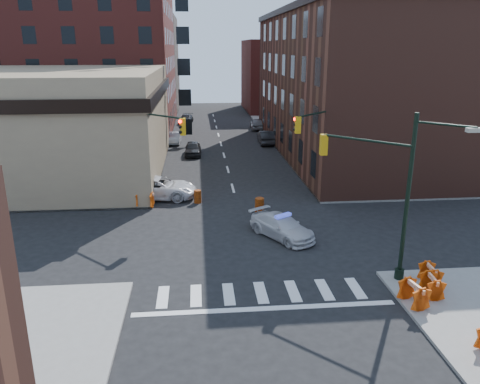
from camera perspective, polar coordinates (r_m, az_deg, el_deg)
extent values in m
plane|color=black|center=(28.22, 0.70, -5.39)|extent=(140.00, 140.00, 0.00)
cube|color=gray|center=(62.97, -24.10, 5.90)|extent=(34.00, 54.50, 0.15)
cube|color=gray|center=(64.95, 18.28, 6.84)|extent=(34.00, 54.50, 0.15)
cube|color=#8D7A5C|center=(45.18, -23.85, 7.71)|extent=(22.00, 22.00, 9.00)
cube|color=maroon|center=(67.76, -19.66, 17.29)|extent=(25.00, 25.00, 24.00)
cube|color=#522B21|center=(51.03, 13.01, 12.50)|extent=(14.00, 34.00, 14.00)
cube|color=brown|center=(88.93, -14.35, 14.92)|extent=(20.00, 18.00, 16.00)
cube|color=maroon|center=(85.68, 6.17, 13.93)|extent=(16.00, 16.00, 12.00)
cylinder|color=black|center=(22.81, 19.73, -0.92)|extent=(0.20, 0.20, 8.00)
cylinder|color=black|center=(24.18, 18.82, -9.40)|extent=(0.44, 0.44, 0.50)
cylinder|color=black|center=(23.02, 15.11, 6.10)|extent=(3.27, 3.27, 0.12)
cube|color=#BF8C0C|center=(24.11, 10.17, 5.70)|extent=(0.35, 0.35, 1.05)
sphere|color=#FF0C05|center=(24.24, 10.47, 6.59)|extent=(0.22, 0.22, 0.22)
sphere|color=black|center=(24.30, 10.43, 5.82)|extent=(0.22, 0.22, 0.22)
sphere|color=black|center=(24.36, 10.39, 5.06)|extent=(0.22, 0.22, 0.22)
cylinder|color=black|center=(21.66, 23.67, 7.54)|extent=(1.91, 1.91, 0.10)
cube|color=#99998C|center=(21.38, 26.72, 6.77)|extent=(0.70, 0.25, 0.18)
cylinder|color=black|center=(33.14, -12.26, 5.17)|extent=(0.20, 0.20, 8.00)
cylinder|color=black|center=(34.10, -11.86, -1.00)|extent=(0.44, 0.44, 0.50)
cylinder|color=black|center=(30.99, -9.93, 9.19)|extent=(3.27, 3.27, 0.12)
cube|color=#BF8C0C|center=(29.40, -6.99, 7.90)|extent=(0.35, 0.35, 1.05)
sphere|color=#FF0C05|center=(29.20, -7.33, 8.52)|extent=(0.22, 0.22, 0.22)
sphere|color=black|center=(29.25, -7.31, 7.88)|extent=(0.22, 0.22, 0.22)
sphere|color=black|center=(29.31, -7.28, 7.25)|extent=(0.22, 0.22, 0.22)
cylinder|color=black|center=(34.24, 11.06, 5.63)|extent=(0.20, 0.20, 8.00)
cylinder|color=black|center=(35.17, 10.71, -0.36)|extent=(0.44, 0.44, 0.50)
cylinder|color=black|center=(31.90, 9.32, 9.44)|extent=(3.27, 3.27, 0.12)
cube|color=#BF8C0C|center=(30.07, 7.06, 8.11)|extent=(0.35, 0.35, 1.05)
sphere|color=#FF0C05|center=(30.14, 6.73, 8.81)|extent=(0.22, 0.22, 0.22)
sphere|color=black|center=(30.19, 6.71, 8.19)|extent=(0.22, 0.22, 0.22)
sphere|color=black|center=(30.24, 6.69, 7.58)|extent=(0.22, 0.22, 0.22)
cylinder|color=black|center=(53.73, 5.83, 7.09)|extent=(0.24, 0.24, 2.60)
sphere|color=#945715|center=(53.40, 5.90, 9.25)|extent=(3.00, 3.00, 3.00)
cylinder|color=black|center=(61.49, 4.41, 8.41)|extent=(0.24, 0.24, 2.60)
sphere|color=#945715|center=(61.21, 4.46, 10.31)|extent=(3.00, 3.00, 3.00)
imported|color=silver|center=(27.94, 5.15, -4.24)|extent=(4.00, 4.83, 1.32)
imported|color=silver|center=(35.47, -10.01, 0.52)|extent=(6.10, 3.36, 1.62)
imported|color=black|center=(49.29, -5.77, 5.29)|extent=(1.76, 4.18, 1.41)
imported|color=#9A9DA2|center=(55.74, -7.98, 6.54)|extent=(1.53, 3.96, 1.29)
imported|color=black|center=(70.56, -6.61, 8.83)|extent=(2.36, 4.62, 1.28)
imported|color=black|center=(55.10, 3.20, 6.70)|extent=(1.71, 4.75, 1.56)
imported|color=gray|center=(65.00, 2.08, 8.33)|extent=(2.09, 4.62, 1.54)
imported|color=black|center=(35.03, -14.14, 0.27)|extent=(0.60, 0.41, 1.59)
imported|color=black|center=(35.63, -16.58, 0.36)|extent=(0.82, 0.67, 1.59)
imported|color=black|center=(34.70, -17.15, -0.08)|extent=(1.01, 0.93, 1.66)
cylinder|color=red|center=(31.76, 2.39, -1.70)|extent=(0.74, 0.74, 1.10)
cylinder|color=red|center=(34.11, -5.19, -0.55)|extent=(0.63, 0.63, 0.94)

